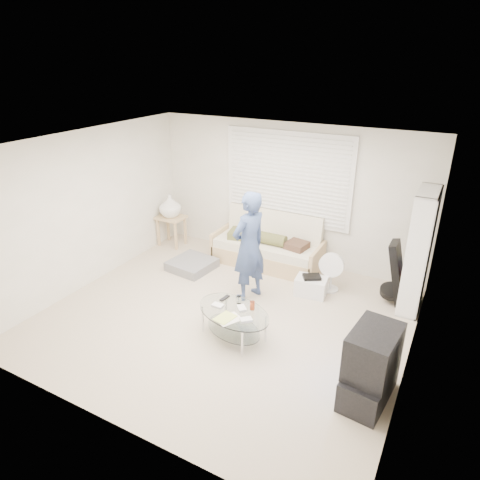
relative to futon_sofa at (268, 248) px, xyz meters
The scene contains 13 objects.
ground 1.90m from the futon_sofa, 84.58° to the right, with size 5.00×5.00×0.00m, color #BEAB94.
room_shell 1.92m from the futon_sofa, 82.74° to the right, with size 5.02×4.52×2.51m.
window_blinds 1.29m from the futon_sofa, 61.71° to the left, with size 2.32×0.08×1.62m.
futon_sofa is the anchor object (origin of this frame).
grey_floor_pillow 1.40m from the futon_sofa, 143.43° to the right, with size 0.71×0.71×0.16m, color slate.
side_table 2.10m from the futon_sofa, behind, with size 0.53×0.43×1.05m.
bookshelf 2.59m from the futon_sofa, ahead, with size 0.29×0.77×1.84m.
guitar_case 2.29m from the futon_sofa, ahead, with size 0.38×0.37×0.98m.
floor_fan 1.35m from the futon_sofa, 16.36° to the right, with size 0.40×0.27×0.67m.
storage_bin 1.26m from the futon_sofa, 31.88° to the right, with size 0.52×0.39×0.34m.
tv_unit 3.44m from the futon_sofa, 46.39° to the right, with size 0.53×0.86×0.89m.
coffee_table 2.28m from the futon_sofa, 76.68° to the right, with size 1.26×1.00×0.53m.
standing_person 1.33m from the futon_sofa, 79.55° to the right, with size 0.63×0.42×1.74m, color #2F4E70.
Camera 1 is at (2.69, -4.54, 3.54)m, focal length 32.00 mm.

